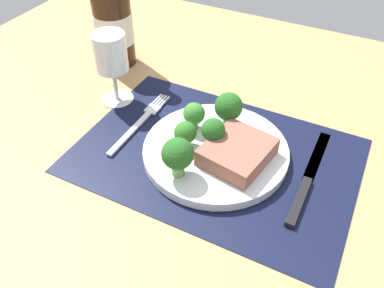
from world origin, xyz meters
TOP-DOWN VIEW (x-y plane):
  - ground_plane at (0.00, 0.00)cm, footprint 140.00×110.00cm
  - placemat at (0.00, 0.00)cm, footprint 46.17×31.95cm
  - plate at (0.00, 0.00)cm, footprint 24.28×24.28cm
  - steak at (4.11, -0.88)cm, footprint 11.03×12.04cm
  - broccoli_front_edge at (-4.73, -1.80)cm, footprint 3.72×3.72cm
  - broccoli_near_fork at (-5.51, 2.94)cm, footprint 3.79×3.79cm
  - broccoli_back_left at (-0.70, 6.52)cm, footprint 4.89×4.89cm
  - broccoli_near_steak at (-2.71, -8.07)cm, footprint 4.91×4.91cm
  - broccoli_center at (-0.60, -0.29)cm, footprint 3.88×3.88cm
  - fork at (-15.80, 1.42)cm, footprint 2.40×19.20cm
  - knife at (15.41, 0.53)cm, footprint 1.80×23.00cm
  - wine_bottle at (-32.22, 18.10)cm, footprint 8.16×8.16cm
  - wine_glass at (-24.22, 6.10)cm, footprint 6.48×6.48cm

SIDE VIEW (x-z plane):
  - ground_plane at x=0.00cm, z-range -3.00..0.00cm
  - placemat at x=0.00cm, z-range 0.00..0.30cm
  - fork at x=-15.80cm, z-range 0.30..0.80cm
  - knife at x=15.41cm, z-range 0.20..1.00cm
  - plate at x=0.00cm, z-range 0.30..1.90cm
  - steak at x=4.11cm, z-range 1.90..4.89cm
  - broccoli_front_edge at x=-4.73cm, z-range 2.28..6.96cm
  - broccoli_near_fork at x=-5.51cm, z-range 2.41..7.49cm
  - broccoli_center at x=-0.60cm, z-range 2.61..8.18cm
  - broccoli_back_left at x=-0.70cm, z-range 2.52..8.87cm
  - broccoli_near_steak at x=-2.71cm, z-range 2.60..9.33cm
  - wine_glass at x=-24.22cm, z-range 2.47..16.51cm
  - wine_bottle at x=-32.22cm, z-range -4.52..24.50cm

